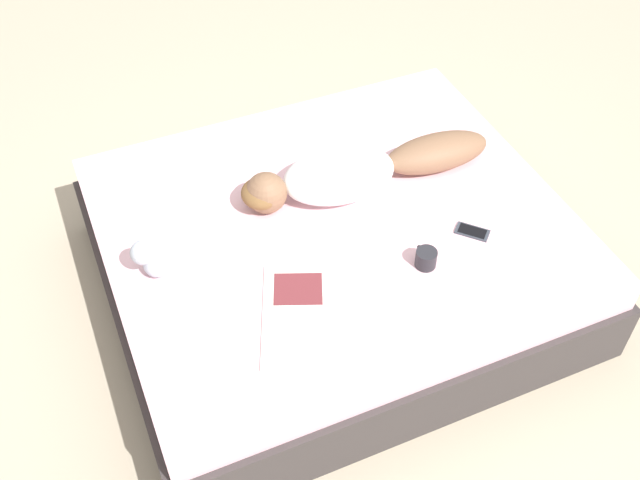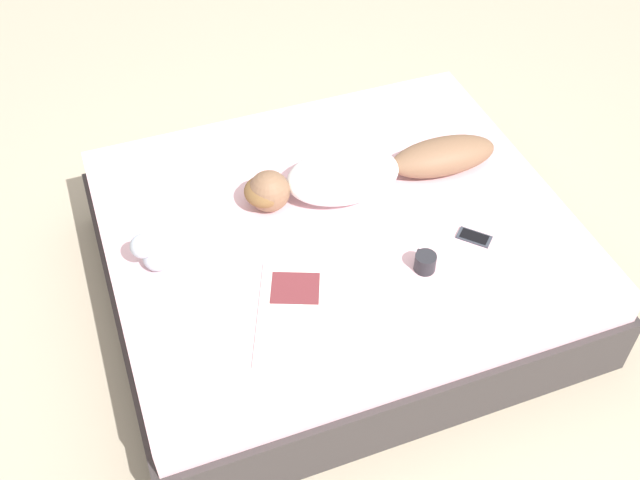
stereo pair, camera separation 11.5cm
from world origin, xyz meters
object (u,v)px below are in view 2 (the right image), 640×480
object	(u,v)px
person	(361,172)
coffee_mug	(425,262)
open_magazine	(294,313)
cell_phone	(474,237)

from	to	relation	value
person	coffee_mug	distance (m)	0.59
open_magazine	cell_phone	xyz separation A→B (m)	(0.12, -0.91, 0.00)
open_magazine	cell_phone	distance (m)	0.91
coffee_mug	cell_phone	bearing A→B (deg)	-73.17
open_magazine	coffee_mug	world-z (taller)	coffee_mug
person	open_magazine	bearing A→B (deg)	141.08
person	coffee_mug	world-z (taller)	person
coffee_mug	person	bearing A→B (deg)	5.78
person	coffee_mug	size ratio (longest dim) A/B	10.24
coffee_mug	open_magazine	bearing A→B (deg)	93.35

